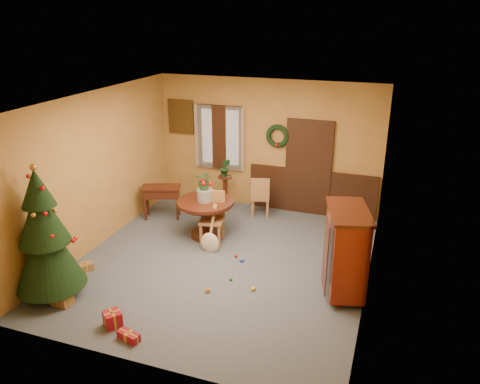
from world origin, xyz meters
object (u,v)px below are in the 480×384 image
at_px(chair_near, 213,215).
at_px(writing_desk, 162,194).
at_px(christmas_tree, 45,237).
at_px(dining_table, 206,212).
at_px(sideboard, 346,249).

bearing_deg(chair_near, writing_desk, 155.48).
distance_m(christmas_tree, writing_desk, 3.30).
xyz_separation_m(dining_table, writing_desk, (-1.26, 0.55, 0.00)).
xyz_separation_m(chair_near, sideboard, (2.64, -0.97, 0.22)).
height_order(dining_table, writing_desk, dining_table).
height_order(chair_near, sideboard, sideboard).
bearing_deg(christmas_tree, chair_near, 57.35).
bearing_deg(christmas_tree, writing_desk, 86.50).
xyz_separation_m(chair_near, writing_desk, (-1.46, 0.67, 0.00)).
height_order(christmas_tree, writing_desk, christmas_tree).
relative_size(writing_desk, sideboard, 0.63).
xyz_separation_m(chair_near, christmas_tree, (-1.66, -2.59, 0.50)).
relative_size(dining_table, sideboard, 0.79).
xyz_separation_m(dining_table, christmas_tree, (-1.46, -2.71, 0.50)).
relative_size(christmas_tree, sideboard, 1.54).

